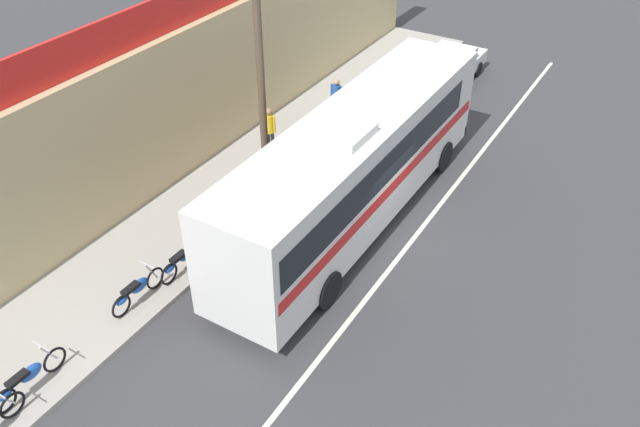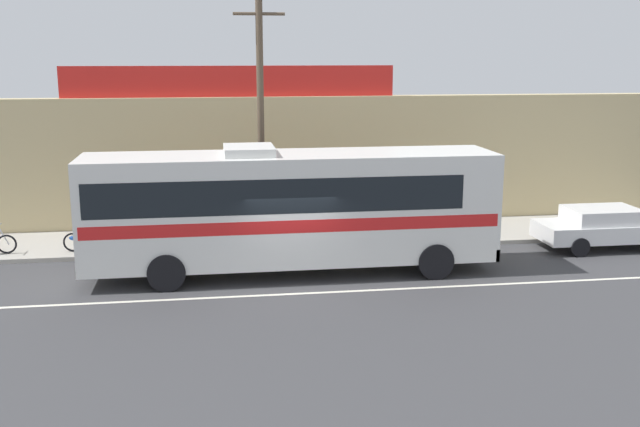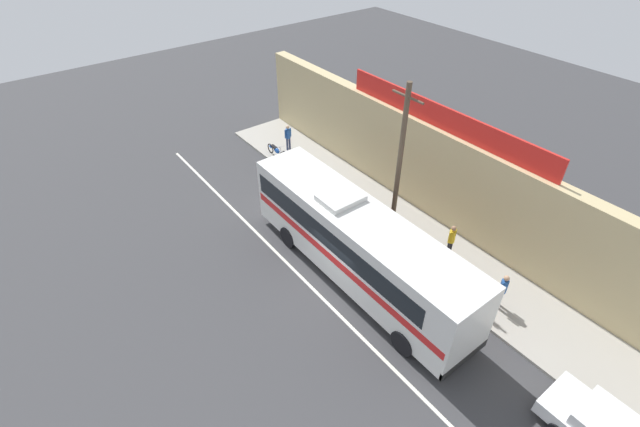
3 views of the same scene
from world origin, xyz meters
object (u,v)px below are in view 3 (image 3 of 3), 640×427
at_px(pedestrian_near_shop, 451,239).
at_px(motorcycle_red, 324,183).
at_px(utility_pole, 399,169).
at_px(intercity_bus, 356,241).
at_px(motorcycle_black, 339,197).
at_px(pedestrian_far_right, 503,289).
at_px(motorcycle_purple, 291,158).
at_px(pedestrian_by_curb, 288,136).
at_px(motorcycle_orange, 276,151).

bearing_deg(pedestrian_near_shop, motorcycle_red, -170.54).
bearing_deg(utility_pole, motorcycle_red, 177.92).
distance_m(intercity_bus, motorcycle_black, 5.43).
height_order(motorcycle_red, pedestrian_far_right, pedestrian_far_right).
relative_size(motorcycle_black, motorcycle_purple, 0.98).
height_order(intercity_bus, motorcycle_purple, intercity_bus).
xyz_separation_m(pedestrian_by_curb, pedestrian_far_right, (15.92, -0.41, 0.02)).
height_order(utility_pole, pedestrian_by_curb, utility_pole).
bearing_deg(motorcycle_purple, utility_pole, -1.62).
bearing_deg(motorcycle_black, intercity_bus, -31.58).
xyz_separation_m(intercity_bus, pedestrian_far_right, (4.98, 3.49, -0.93)).
height_order(motorcycle_orange, motorcycle_black, same).
relative_size(motorcycle_purple, pedestrian_far_right, 1.16).
xyz_separation_m(intercity_bus, pedestrian_near_shop, (1.76, 4.23, -0.90)).
xyz_separation_m(utility_pole, motorcycle_red, (-5.45, 0.20, -3.70)).
bearing_deg(motorcycle_orange, motorcycle_purple, 9.80).
height_order(utility_pole, motorcycle_red, utility_pole).
distance_m(motorcycle_orange, motorcycle_black, 6.19).
height_order(motorcycle_red, motorcycle_orange, same).
height_order(motorcycle_orange, pedestrian_far_right, pedestrian_far_right).
height_order(motorcycle_black, motorcycle_purple, same).
bearing_deg(intercity_bus, motorcycle_black, 148.42).
height_order(motorcycle_black, pedestrian_near_shop, pedestrian_near_shop).
relative_size(motorcycle_purple, pedestrian_by_curb, 1.18).
relative_size(motorcycle_red, motorcycle_orange, 0.93).
bearing_deg(motorcycle_black, utility_pole, 0.03).
height_order(intercity_bus, pedestrian_far_right, intercity_bus).
height_order(intercity_bus, motorcycle_orange, intercity_bus).
height_order(motorcycle_orange, pedestrian_near_shop, pedestrian_near_shop).
bearing_deg(motorcycle_orange, pedestrian_near_shop, 6.77).
bearing_deg(pedestrian_by_curb, motorcycle_purple, -29.57).
bearing_deg(motorcycle_orange, pedestrian_by_curb, 105.00).
bearing_deg(motorcycle_black, motorcycle_red, 172.72).
relative_size(pedestrian_by_curb, pedestrian_near_shop, 0.95).
height_order(motorcycle_orange, pedestrian_by_curb, pedestrian_by_curb).
distance_m(motorcycle_black, pedestrian_far_right, 9.48).
bearing_deg(motorcycle_orange, pedestrian_far_right, 2.68).
bearing_deg(motorcycle_red, pedestrian_far_right, 2.89).
xyz_separation_m(motorcycle_black, pedestrian_near_shop, (6.21, 1.50, 0.60)).
height_order(motorcycle_orange, motorcycle_purple, same).
bearing_deg(pedestrian_near_shop, intercity_bus, -112.59).
bearing_deg(pedestrian_far_right, intercity_bus, -144.99).
height_order(motorcycle_purple, pedestrian_by_curb, pedestrian_by_curb).
height_order(utility_pole, motorcycle_purple, utility_pole).
bearing_deg(pedestrian_by_curb, motorcycle_orange, -75.00).
relative_size(utility_pole, pedestrian_near_shop, 4.57).
distance_m(utility_pole, motorcycle_purple, 9.52).
xyz_separation_m(intercity_bus, pedestrian_by_curb, (-10.94, 3.90, -0.95)).
xyz_separation_m(motorcycle_orange, motorcycle_black, (6.19, -0.02, 0.00)).
height_order(motorcycle_red, pedestrian_near_shop, pedestrian_near_shop).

